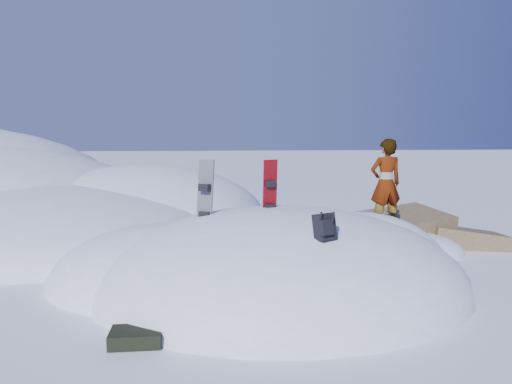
{
  "coord_description": "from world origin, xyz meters",
  "views": [
    {
      "loc": [
        -1.25,
        -8.98,
        2.95
      ],
      "look_at": [
        -0.42,
        0.3,
        1.77
      ],
      "focal_mm": 35.0,
      "sensor_mm": 36.0,
      "label": 1
    }
  ],
  "objects": [
    {
      "name": "ground",
      "position": [
        0.0,
        0.0,
        0.0
      ],
      "size": [
        120.0,
        120.0,
        0.0
      ],
      "primitive_type": "plane",
      "color": "white",
      "rests_on": "ground"
    },
    {
      "name": "snow_mound",
      "position": [
        -0.17,
        0.24,
        0.0
      ],
      "size": [
        8.0,
        6.0,
        3.0
      ],
      "color": "white",
      "rests_on": "ground"
    },
    {
      "name": "rock_outcrop",
      "position": [
        3.72,
        3.01,
        0.01
      ],
      "size": [
        4.68,
        4.41,
        1.68
      ],
      "color": "brown",
      "rests_on": "ground"
    },
    {
      "name": "snowboard_red",
      "position": [
        -0.17,
        0.26,
        1.66
      ],
      "size": [
        0.3,
        0.23,
        1.49
      ],
      "rotation": [
        0.0,
        0.0,
        0.34
      ],
      "color": "#B40913",
      "rests_on": "snow_mound"
    },
    {
      "name": "snowboard_dark",
      "position": [
        -1.39,
        0.17,
        1.57
      ],
      "size": [
        0.39,
        0.36,
        1.7
      ],
      "rotation": [
        0.0,
        0.0,
        -0.57
      ],
      "color": "black",
      "rests_on": "snow_mound"
    },
    {
      "name": "backpack",
      "position": [
        0.48,
        -1.55,
        1.45
      ],
      "size": [
        0.4,
        0.44,
        0.5
      ],
      "rotation": [
        0.0,
        0.0,
        0.5
      ],
      "color": "black",
      "rests_on": "snow_mound"
    },
    {
      "name": "gear_pile",
      "position": [
        -2.26,
        -2.27,
        0.12
      ],
      "size": [
        0.92,
        0.69,
        0.25
      ],
      "rotation": [
        0.0,
        0.0,
        0.02
      ],
      "color": "black",
      "rests_on": "ground"
    },
    {
      "name": "person",
      "position": [
        2.37,
        1.09,
        1.82
      ],
      "size": [
        0.73,
        0.53,
        1.88
      ],
      "primitive_type": "imported",
      "rotation": [
        0.0,
        0.0,
        3.27
      ],
      "color": "slate",
      "rests_on": "snow_mound"
    }
  ]
}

